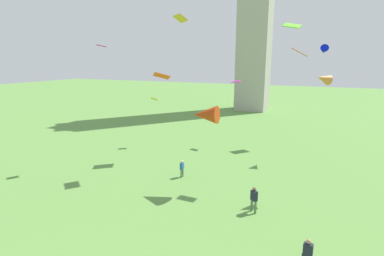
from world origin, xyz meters
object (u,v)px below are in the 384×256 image
(kite_flying_8, at_px, (292,26))
(kite_flying_6, at_px, (324,50))
(kite_flying_0, at_px, (101,46))
(person_1, at_px, (182,168))
(person_2, at_px, (254,198))
(kite_flying_3, at_px, (323,79))
(kite_flying_9, at_px, (162,76))
(kite_flying_7, at_px, (180,18))
(kite_flying_4, at_px, (205,115))
(kite_flying_1, at_px, (236,81))
(kite_flying_2, at_px, (154,99))
(kite_flying_5, at_px, (299,52))
(person_0, at_px, (308,253))

(kite_flying_8, bearing_deg, kite_flying_6, -99.68)
(kite_flying_0, xyz_separation_m, kite_flying_8, (16.61, 3.41, 1.41))
(person_1, xyz_separation_m, person_2, (7.26, -3.66, 0.15))
(kite_flying_3, xyz_separation_m, kite_flying_8, (-2.69, 1.98, 4.05))
(person_2, xyz_separation_m, kite_flying_9, (-11.58, 7.93, 7.64))
(kite_flying_6, bearing_deg, kite_flying_7, 31.29)
(kite_flying_8, distance_m, kite_flying_9, 13.18)
(kite_flying_3, xyz_separation_m, kite_flying_4, (-8.17, -3.02, -2.82))
(person_1, height_order, kite_flying_6, kite_flying_6)
(person_2, bearing_deg, kite_flying_1, 150.86)
(kite_flying_2, height_order, kite_flying_4, kite_flying_4)
(person_2, height_order, kite_flying_1, kite_flying_1)
(person_1, relative_size, kite_flying_2, 1.59)
(kite_flying_0, distance_m, kite_flying_5, 22.54)
(kite_flying_6, bearing_deg, kite_flying_0, 24.64)
(kite_flying_1, relative_size, kite_flying_6, 0.78)
(kite_flying_0, bearing_deg, kite_flying_8, -49.22)
(person_2, height_order, kite_flying_2, kite_flying_2)
(person_0, distance_m, person_2, 6.02)
(kite_flying_3, distance_m, kite_flying_5, 14.59)
(person_2, relative_size, kite_flying_8, 1.24)
(kite_flying_3, relative_size, kite_flying_5, 0.68)
(kite_flying_6, xyz_separation_m, kite_flying_7, (-11.87, -9.13, 2.66))
(kite_flying_4, bearing_deg, kite_flying_7, -135.39)
(kite_flying_4, bearing_deg, kite_flying_9, -129.56)
(person_2, relative_size, kite_flying_5, 0.89)
(kite_flying_2, bearing_deg, person_1, 105.91)
(kite_flying_7, bearing_deg, kite_flying_3, 33.43)
(person_0, xyz_separation_m, person_1, (-10.97, 8.39, -0.10))
(kite_flying_0, height_order, kite_flying_6, kite_flying_6)
(kite_flying_0, xyz_separation_m, kite_flying_4, (11.14, -1.58, -5.46))
(person_0, relative_size, person_1, 1.11)
(person_0, height_order, kite_flying_9, kite_flying_9)
(kite_flying_0, xyz_separation_m, kite_flying_2, (0.80, 7.87, -5.87))
(kite_flying_2, distance_m, kite_flying_7, 11.80)
(kite_flying_0, bearing_deg, kite_flying_6, -29.90)
(kite_flying_3, height_order, kite_flying_8, kite_flying_8)
(person_2, relative_size, kite_flying_9, 0.94)
(person_2, xyz_separation_m, kite_flying_8, (0.88, 7.41, 11.92))
(person_2, bearing_deg, person_0, -11.52)
(person_1, xyz_separation_m, kite_flying_6, (10.56, 11.74, 10.33))
(kite_flying_5, relative_size, kite_flying_6, 1.41)
(person_0, height_order, kite_flying_8, kite_flying_8)
(kite_flying_1, height_order, kite_flying_8, kite_flying_8)
(person_2, height_order, kite_flying_4, kite_flying_4)
(kite_flying_3, bearing_deg, person_0, -43.76)
(kite_flying_1, distance_m, kite_flying_6, 9.99)
(kite_flying_9, bearing_deg, kite_flying_0, -174.58)
(kite_flying_2, bearing_deg, kite_flying_4, 110.39)
(kite_flying_7, bearing_deg, kite_flying_4, -6.76)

